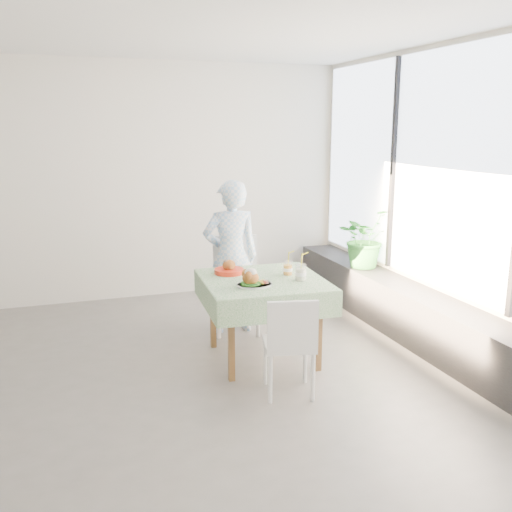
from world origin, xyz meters
name	(u,v)px	position (x,y,z in m)	size (l,w,h in m)	color
floor	(125,387)	(0.00, 0.00, 0.00)	(6.00, 6.00, 0.00)	#595754
ceiling	(104,16)	(0.00, 0.00, 2.80)	(6.00, 6.00, 0.00)	white
wall_back	(94,184)	(0.00, 2.50, 1.40)	(6.00, 0.02, 2.80)	white
wall_front	(186,319)	(0.00, -2.50, 1.40)	(6.00, 0.02, 2.80)	white
wall_right	(450,199)	(3.00, 0.00, 1.40)	(0.02, 5.00, 2.80)	white
window_pane	(449,171)	(2.97, 0.00, 1.65)	(0.01, 4.80, 2.18)	#D1E0F9
window_ledge	(423,320)	(2.80, 0.00, 0.25)	(0.40, 4.80, 0.50)	black
cafe_table	(263,309)	(1.25, 0.19, 0.46)	(1.10, 1.10, 0.74)	brown
chair_far	(237,302)	(1.24, 0.97, 0.30)	(0.54, 0.54, 0.96)	white
chair_near	(289,364)	(1.20, -0.53, 0.25)	(0.46, 0.46, 0.81)	white
diner	(231,257)	(1.19, 0.97, 0.77)	(0.56, 0.37, 1.55)	#96C5F0
main_dish	(253,280)	(1.09, 0.00, 0.79)	(0.30, 0.30, 0.16)	white
juice_cup_orange	(288,269)	(1.50, 0.25, 0.80)	(0.09, 0.09, 0.25)	white
juice_cup_lemonade	(301,273)	(1.54, 0.04, 0.81)	(0.10, 0.10, 0.28)	white
second_dish	(229,269)	(1.02, 0.47, 0.78)	(0.27, 0.27, 0.13)	red
potted_plant	(365,238)	(2.80, 1.15, 0.83)	(0.60, 0.52, 0.67)	#317D29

